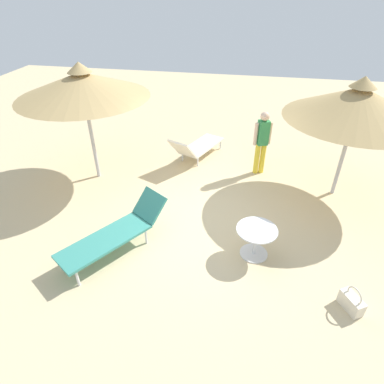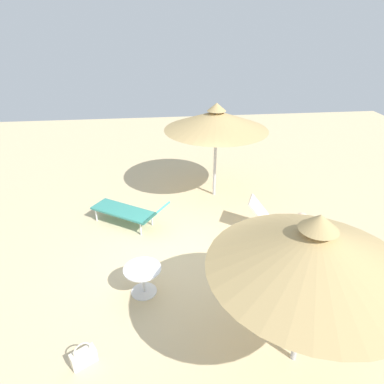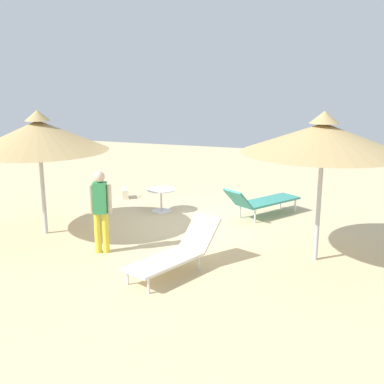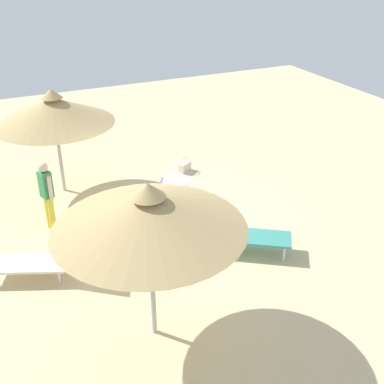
{
  "view_description": "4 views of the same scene",
  "coord_description": "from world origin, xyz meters",
  "px_view_note": "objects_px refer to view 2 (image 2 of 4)",
  "views": [
    {
      "loc": [
        0.78,
        -5.34,
        4.31
      ],
      "look_at": [
        -0.18,
        -0.2,
        0.79
      ],
      "focal_mm": 30.28,
      "sensor_mm": 36.0,
      "label": 1
    },
    {
      "loc": [
        6.43,
        -0.49,
        4.95
      ],
      "look_at": [
        -0.96,
        0.34,
        1.12
      ],
      "focal_mm": 32.49,
      "sensor_mm": 36.0,
      "label": 2
    },
    {
      "loc": [
        -3.35,
        9.98,
        3.42
      ],
      "look_at": [
        -0.14,
        0.41,
        0.91
      ],
      "focal_mm": 44.36,
      "sensor_mm": 36.0,
      "label": 3
    },
    {
      "loc": [
        -8.62,
        3.21,
        5.86
      ],
      "look_at": [
        -0.9,
        -0.38,
        1.34
      ],
      "focal_mm": 44.92,
      "sensor_mm": 36.0,
      "label": 4
    }
  ],
  "objects_px": {
    "parasol_umbrella_center": "(314,249)",
    "handbag": "(84,357)",
    "parasol_umbrella_back": "(216,120)",
    "person_standing_near_right": "(297,244)",
    "lounge_chair_edge": "(131,212)",
    "side_table_round": "(143,276)",
    "lounge_chair_far_left": "(285,221)"
  },
  "relations": [
    {
      "from": "parasol_umbrella_center",
      "to": "handbag",
      "type": "relative_size",
      "value": 6.51
    },
    {
      "from": "parasol_umbrella_center",
      "to": "handbag",
      "type": "distance_m",
      "value": 3.9
    },
    {
      "from": "parasol_umbrella_back",
      "to": "person_standing_near_right",
      "type": "height_order",
      "value": "parasol_umbrella_back"
    },
    {
      "from": "lounge_chair_edge",
      "to": "person_standing_near_right",
      "type": "distance_m",
      "value": 4.25
    },
    {
      "from": "lounge_chair_edge",
      "to": "side_table_round",
      "type": "distance_m",
      "value": 2.53
    },
    {
      "from": "side_table_round",
      "to": "parasol_umbrella_back",
      "type": "bearing_deg",
      "value": 152.35
    },
    {
      "from": "lounge_chair_far_left",
      "to": "lounge_chair_edge",
      "type": "height_order",
      "value": "lounge_chair_far_left"
    },
    {
      "from": "parasol_umbrella_back",
      "to": "parasol_umbrella_center",
      "type": "relative_size",
      "value": 1.01
    },
    {
      "from": "lounge_chair_edge",
      "to": "handbag",
      "type": "height_order",
      "value": "lounge_chair_edge"
    },
    {
      "from": "handbag",
      "to": "side_table_round",
      "type": "height_order",
      "value": "side_table_round"
    },
    {
      "from": "lounge_chair_edge",
      "to": "person_standing_near_right",
      "type": "bearing_deg",
      "value": 53.18
    },
    {
      "from": "lounge_chair_far_left",
      "to": "side_table_round",
      "type": "xyz_separation_m",
      "value": [
        1.7,
        -3.48,
        0.03
      ]
    },
    {
      "from": "lounge_chair_edge",
      "to": "side_table_round",
      "type": "relative_size",
      "value": 2.86
    },
    {
      "from": "parasol_umbrella_back",
      "to": "handbag",
      "type": "height_order",
      "value": "parasol_umbrella_back"
    },
    {
      "from": "parasol_umbrella_center",
      "to": "parasol_umbrella_back",
      "type": "bearing_deg",
      "value": -176.93
    },
    {
      "from": "parasol_umbrella_back",
      "to": "person_standing_near_right",
      "type": "bearing_deg",
      "value": 13.29
    },
    {
      "from": "parasol_umbrella_center",
      "to": "person_standing_near_right",
      "type": "distance_m",
      "value": 2.25
    },
    {
      "from": "person_standing_near_right",
      "to": "handbag",
      "type": "distance_m",
      "value": 4.3
    },
    {
      "from": "parasol_umbrella_center",
      "to": "lounge_chair_far_left",
      "type": "xyz_separation_m",
      "value": [
        -3.47,
        1.07,
        -1.79
      ]
    },
    {
      "from": "parasol_umbrella_back",
      "to": "handbag",
      "type": "relative_size",
      "value": 6.55
    },
    {
      "from": "lounge_chair_far_left",
      "to": "person_standing_near_right",
      "type": "bearing_deg",
      "value": -14.17
    },
    {
      "from": "lounge_chair_edge",
      "to": "side_table_round",
      "type": "xyz_separation_m",
      "value": [
        2.51,
        0.33,
        -0.01
      ]
    },
    {
      "from": "lounge_chair_far_left",
      "to": "lounge_chair_edge",
      "type": "distance_m",
      "value": 3.9
    },
    {
      "from": "lounge_chair_far_left",
      "to": "side_table_round",
      "type": "height_order",
      "value": "lounge_chair_far_left"
    },
    {
      "from": "parasol_umbrella_center",
      "to": "side_table_round",
      "type": "bearing_deg",
      "value": -126.5
    },
    {
      "from": "parasol_umbrella_center",
      "to": "lounge_chair_edge",
      "type": "relative_size",
      "value": 1.39
    },
    {
      "from": "parasol_umbrella_center",
      "to": "lounge_chair_edge",
      "type": "distance_m",
      "value": 5.38
    },
    {
      "from": "parasol_umbrella_back",
      "to": "lounge_chair_edge",
      "type": "relative_size",
      "value": 1.4
    },
    {
      "from": "person_standing_near_right",
      "to": "side_table_round",
      "type": "bearing_deg",
      "value": -90.39
    },
    {
      "from": "parasol_umbrella_back",
      "to": "person_standing_near_right",
      "type": "distance_m",
      "value": 4.36
    },
    {
      "from": "parasol_umbrella_back",
      "to": "lounge_chair_far_left",
      "type": "distance_m",
      "value": 3.31
    },
    {
      "from": "parasol_umbrella_center",
      "to": "lounge_chair_far_left",
      "type": "height_order",
      "value": "parasol_umbrella_center"
    }
  ]
}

